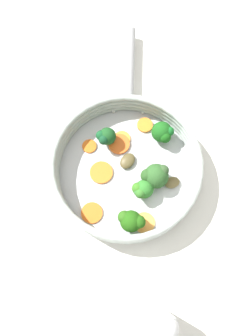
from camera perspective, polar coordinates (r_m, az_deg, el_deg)
name	(u,v)px	position (r m, az deg, el deg)	size (l,w,h in m)	color
ground_plane	(126,172)	(0.65, 0.00, -0.73)	(4.00, 4.00, 0.00)	white
skillet	(126,171)	(0.65, 0.00, -0.57)	(0.27, 0.27, 0.01)	#B2B5B7
skillet_rim_wall	(126,166)	(0.62, 0.00, 0.29)	(0.29, 0.29, 0.05)	#AFBCB6
skillet_handle	(130,66)	(0.74, 0.63, 17.30)	(0.02, 0.02, 0.19)	#999B9E
skillet_rivet_left	(142,112)	(0.69, 2.89, 9.75)	(0.01, 0.01, 0.01)	#B3B8BC
skillet_rivet_right	(114,111)	(0.69, -2.17, 9.90)	(0.01, 0.01, 0.01)	#B6B9B6
carrot_slice_0	(145,125)	(0.68, 3.30, 7.46)	(0.03, 0.03, 0.01)	orange
carrot_slice_1	(101,172)	(0.64, -4.32, -0.78)	(0.05, 0.05, 0.00)	orange
carrot_slice_2	(89,146)	(0.66, -6.40, 3.79)	(0.03, 0.03, 0.00)	orange
carrot_slice_3	(119,144)	(0.66, -1.22, 4.22)	(0.04, 0.04, 0.01)	orange
carrot_slice_4	(144,223)	(0.62, 3.21, -9.50)	(0.04, 0.04, 0.00)	#F49640
carrot_slice_5	(92,213)	(0.62, -5.96, -7.78)	(0.04, 0.04, 0.00)	orange
carrot_slice_6	(122,139)	(0.66, -0.71, 5.08)	(0.03, 0.03, 0.00)	orange
broccoli_floret_0	(163,133)	(0.65, 6.41, 6.15)	(0.04, 0.04, 0.04)	#5E9242
broccoli_floret_1	(142,190)	(0.61, 2.86, -3.78)	(0.04, 0.04, 0.04)	#73975E
broccoli_floret_2	(156,176)	(0.61, 5.18, -1.32)	(0.05, 0.05, 0.05)	#5F934F
broccoli_floret_3	(106,137)	(0.64, -3.50, 5.46)	(0.04, 0.04, 0.04)	olive
broccoli_floret_4	(131,221)	(0.59, 0.92, -9.18)	(0.04, 0.05, 0.04)	#5C8F53
mushroom_piece_0	(128,161)	(0.64, 0.33, 1.23)	(0.03, 0.03, 0.01)	brown
mushroom_piece_1	(172,183)	(0.63, 8.04, -2.52)	(0.03, 0.02, 0.01)	brown
salt_shaker	(164,325)	(0.57, 6.55, -25.48)	(0.04, 0.04, 0.11)	white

